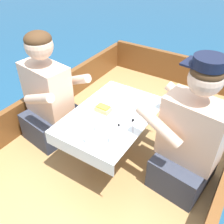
% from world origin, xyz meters
% --- Properties ---
extents(ground_plane, '(60.00, 60.00, 0.00)m').
position_xyz_m(ground_plane, '(0.00, 0.00, 0.00)').
color(ground_plane, navy).
extents(boat_deck, '(1.80, 3.06, 0.30)m').
position_xyz_m(boat_deck, '(0.00, 0.00, 0.15)').
color(boat_deck, '#A87F4C').
rests_on(boat_deck, ground_plane).
extents(gunwale_port, '(0.06, 3.06, 0.30)m').
position_xyz_m(gunwale_port, '(-0.87, 0.00, 0.46)').
color(gunwale_port, brown).
rests_on(gunwale_port, boat_deck).
extents(gunwale_starboard, '(0.06, 3.06, 0.30)m').
position_xyz_m(gunwale_starboard, '(0.87, 0.00, 0.46)').
color(gunwale_starboard, brown).
rests_on(gunwale_starboard, boat_deck).
extents(bow_coaming, '(1.68, 0.06, 0.35)m').
position_xyz_m(bow_coaming, '(0.00, 1.50, 0.48)').
color(bow_coaming, brown).
rests_on(bow_coaming, boat_deck).
extents(cockpit_table, '(0.56, 0.84, 0.42)m').
position_xyz_m(cockpit_table, '(0.00, 0.03, 0.68)').
color(cockpit_table, '#B2B2B7').
rests_on(cockpit_table, boat_deck).
extents(person_port, '(0.56, 0.50, 0.96)m').
position_xyz_m(person_port, '(-0.58, -0.05, 0.70)').
color(person_port, '#333847').
rests_on(person_port, boat_deck).
extents(person_starboard, '(0.56, 0.50, 1.01)m').
position_xyz_m(person_starboard, '(0.58, 0.08, 0.71)').
color(person_starboard, '#333847').
rests_on(person_starboard, boat_deck).
extents(plate_sandwich, '(0.21, 0.21, 0.01)m').
position_xyz_m(plate_sandwich, '(-0.07, 0.01, 0.73)').
color(plate_sandwich, white).
rests_on(plate_sandwich, cockpit_table).
extents(plate_bread, '(0.20, 0.20, 0.01)m').
position_xyz_m(plate_bread, '(-0.09, 0.30, 0.73)').
color(plate_bread, white).
rests_on(plate_bread, cockpit_table).
extents(sandwich, '(0.12, 0.08, 0.05)m').
position_xyz_m(sandwich, '(-0.07, 0.01, 0.76)').
color(sandwich, tan).
rests_on(sandwich, plate_sandwich).
extents(bowl_port_near, '(0.12, 0.12, 0.04)m').
position_xyz_m(bowl_port_near, '(0.16, 0.22, 0.75)').
color(bowl_port_near, white).
rests_on(bowl_port_near, cockpit_table).
extents(bowl_starboard_near, '(0.12, 0.12, 0.04)m').
position_xyz_m(bowl_starboard_near, '(0.04, -0.14, 0.75)').
color(bowl_starboard_near, white).
rests_on(bowl_starboard_near, cockpit_table).
extents(coffee_cup_port, '(0.10, 0.07, 0.05)m').
position_xyz_m(coffee_cup_port, '(0.04, -0.30, 0.75)').
color(coffee_cup_port, white).
rests_on(coffee_cup_port, cockpit_table).
extents(coffee_cup_starboard, '(0.11, 0.08, 0.06)m').
position_xyz_m(coffee_cup_starboard, '(0.18, -0.21, 0.75)').
color(coffee_cup_starboard, white).
rests_on(coffee_cup_starboard, cockpit_table).
extents(utensil_spoon_center, '(0.13, 0.13, 0.01)m').
position_xyz_m(utensil_spoon_center, '(0.19, 0.16, 0.73)').
color(utensil_spoon_center, silver).
rests_on(utensil_spoon_center, cockpit_table).
extents(utensil_spoon_port, '(0.06, 0.17, 0.01)m').
position_xyz_m(utensil_spoon_port, '(-0.12, -0.15, 0.73)').
color(utensil_spoon_port, silver).
rests_on(utensil_spoon_port, cockpit_table).
extents(utensil_knife_starboard, '(0.15, 0.10, 0.00)m').
position_xyz_m(utensil_knife_starboard, '(0.04, 0.14, 0.73)').
color(utensil_knife_starboard, silver).
rests_on(utensil_knife_starboard, cockpit_table).
extents(utensil_fork_port, '(0.10, 0.16, 0.00)m').
position_xyz_m(utensil_fork_port, '(0.19, -0.00, 0.73)').
color(utensil_fork_port, silver).
rests_on(utensil_fork_port, cockpit_table).
extents(utensil_fork_starboard, '(0.10, 0.16, 0.00)m').
position_xyz_m(utensil_fork_starboard, '(0.14, -0.10, 0.73)').
color(utensil_fork_starboard, silver).
rests_on(utensil_fork_starboard, cockpit_table).
extents(utensil_spoon_starboard, '(0.05, 0.17, 0.01)m').
position_xyz_m(utensil_spoon_starboard, '(0.18, 0.09, 0.73)').
color(utensil_spoon_starboard, silver).
rests_on(utensil_spoon_starboard, cockpit_table).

